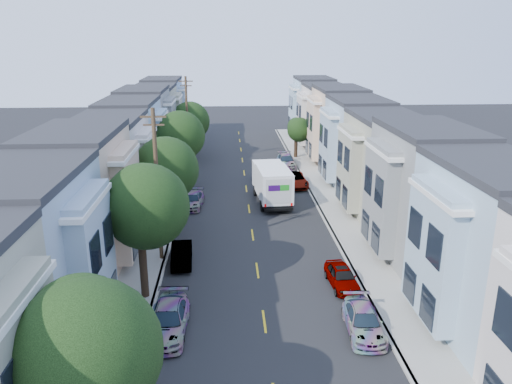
{
  "coord_description": "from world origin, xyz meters",
  "views": [
    {
      "loc": [
        -1.76,
        -28.89,
        14.26
      ],
      "look_at": [
        0.49,
        9.86,
        2.2
      ],
      "focal_mm": 35.0,
      "sensor_mm": 36.0,
      "label": 1
    }
  ],
  "objects_px": {
    "lead_sedan": "(262,176)",
    "parked_left_d": "(193,200)",
    "tree_d": "(179,136)",
    "tree_c": "(165,170)",
    "parked_right_c": "(295,180)",
    "utility_pole_near": "(157,186)",
    "parked_left_c": "(182,255)",
    "tree_b": "(145,207)",
    "parked_right_d": "(286,161)",
    "tree_e": "(189,121)",
    "parked_left_b": "(168,320)",
    "utility_pole_far": "(187,121)",
    "tree_a": "(84,353)",
    "parked_right_b": "(342,277)",
    "fedex_truck": "(272,182)",
    "parked_right_a": "(363,322)",
    "tree_far_r": "(299,130)"
  },
  "relations": [
    {
      "from": "fedex_truck",
      "to": "parked_right_b",
      "type": "relative_size",
      "value": 1.8
    },
    {
      "from": "parked_right_b",
      "to": "parked_right_d",
      "type": "distance_m",
      "value": 28.76
    },
    {
      "from": "lead_sedan",
      "to": "parked_left_d",
      "type": "height_order",
      "value": "same"
    },
    {
      "from": "utility_pole_far",
      "to": "fedex_truck",
      "type": "relative_size",
      "value": 1.43
    },
    {
      "from": "parked_left_c",
      "to": "parked_right_a",
      "type": "bearing_deg",
      "value": -44.73
    },
    {
      "from": "utility_pole_far",
      "to": "parked_right_b",
      "type": "distance_m",
      "value": 32.67
    },
    {
      "from": "parked_left_b",
      "to": "parked_left_c",
      "type": "bearing_deg",
      "value": 91.88
    },
    {
      "from": "parked_left_d",
      "to": "tree_a",
      "type": "bearing_deg",
      "value": -87.6
    },
    {
      "from": "tree_far_r",
      "to": "parked_left_d",
      "type": "xyz_separation_m",
      "value": [
        -11.79,
        -17.97,
        -2.87
      ]
    },
    {
      "from": "parked_left_b",
      "to": "utility_pole_far",
      "type": "bearing_deg",
      "value": 94.19
    },
    {
      "from": "parked_left_b",
      "to": "parked_right_c",
      "type": "distance_m",
      "value": 27.18
    },
    {
      "from": "tree_c",
      "to": "parked_left_d",
      "type": "xyz_separation_m",
      "value": [
        1.4,
        6.68,
        -4.56
      ]
    },
    {
      "from": "utility_pole_far",
      "to": "parked_right_d",
      "type": "relative_size",
      "value": 2.16
    },
    {
      "from": "tree_b",
      "to": "tree_far_r",
      "type": "relative_size",
      "value": 1.57
    },
    {
      "from": "lead_sedan",
      "to": "fedex_truck",
      "type": "bearing_deg",
      "value": -89.71
    },
    {
      "from": "parked_right_c",
      "to": "tree_e",
      "type": "bearing_deg",
      "value": 129.72
    },
    {
      "from": "tree_d",
      "to": "parked_left_b",
      "type": "xyz_separation_m",
      "value": [
        1.4,
        -24.37,
        -4.72
      ]
    },
    {
      "from": "tree_b",
      "to": "parked_left_d",
      "type": "relative_size",
      "value": 1.94
    },
    {
      "from": "tree_b",
      "to": "parked_left_c",
      "type": "height_order",
      "value": "tree_b"
    },
    {
      "from": "parked_right_c",
      "to": "tree_a",
      "type": "bearing_deg",
      "value": -110.39
    },
    {
      "from": "parked_left_c",
      "to": "parked_right_c",
      "type": "bearing_deg",
      "value": 57.08
    },
    {
      "from": "tree_c",
      "to": "parked_left_c",
      "type": "relative_size",
      "value": 2.02
    },
    {
      "from": "tree_a",
      "to": "tree_d",
      "type": "bearing_deg",
      "value": 90.0
    },
    {
      "from": "utility_pole_near",
      "to": "parked_right_c",
      "type": "distance_m",
      "value": 20.56
    },
    {
      "from": "parked_left_b",
      "to": "tree_a",
      "type": "bearing_deg",
      "value": -97.26
    },
    {
      "from": "utility_pole_far",
      "to": "parked_left_d",
      "type": "bearing_deg",
      "value": -84.73
    },
    {
      "from": "parked_left_c",
      "to": "parked_left_d",
      "type": "height_order",
      "value": "parked_left_c"
    },
    {
      "from": "tree_far_r",
      "to": "lead_sedan",
      "type": "height_order",
      "value": "tree_far_r"
    },
    {
      "from": "fedex_truck",
      "to": "parked_left_d",
      "type": "bearing_deg",
      "value": -176.98
    },
    {
      "from": "tree_b",
      "to": "parked_right_b",
      "type": "height_order",
      "value": "tree_b"
    },
    {
      "from": "utility_pole_far",
      "to": "parked_right_c",
      "type": "distance_m",
      "value": 15.27
    },
    {
      "from": "utility_pole_near",
      "to": "parked_right_b",
      "type": "distance_m",
      "value": 12.84
    },
    {
      "from": "utility_pole_near",
      "to": "tree_a",
      "type": "bearing_deg",
      "value": -90.01
    },
    {
      "from": "lead_sedan",
      "to": "parked_right_a",
      "type": "bearing_deg",
      "value": -86.92
    },
    {
      "from": "tree_c",
      "to": "parked_right_c",
      "type": "height_order",
      "value": "tree_c"
    },
    {
      "from": "tree_d",
      "to": "parked_right_b",
      "type": "distance_m",
      "value": 23.44
    },
    {
      "from": "utility_pole_far",
      "to": "lead_sedan",
      "type": "bearing_deg",
      "value": -42.84
    },
    {
      "from": "tree_c",
      "to": "parked_right_c",
      "type": "distance_m",
      "value": 17.38
    },
    {
      "from": "tree_c",
      "to": "parked_left_c",
      "type": "height_order",
      "value": "tree_c"
    },
    {
      "from": "parked_left_b",
      "to": "parked_left_c",
      "type": "xyz_separation_m",
      "value": [
        0.0,
        8.05,
        -0.06
      ]
    },
    {
      "from": "tree_b",
      "to": "parked_right_a",
      "type": "bearing_deg",
      "value": -20.33
    },
    {
      "from": "fedex_truck",
      "to": "tree_b",
      "type": "bearing_deg",
      "value": -121.05
    },
    {
      "from": "tree_d",
      "to": "parked_left_d",
      "type": "xyz_separation_m",
      "value": [
        1.4,
        -4.84,
        -4.8
      ]
    },
    {
      "from": "lead_sedan",
      "to": "parked_right_d",
      "type": "height_order",
      "value": "parked_right_d"
    },
    {
      "from": "tree_a",
      "to": "parked_right_a",
      "type": "height_order",
      "value": "tree_a"
    },
    {
      "from": "tree_far_r",
      "to": "parked_right_b",
      "type": "xyz_separation_m",
      "value": [
        -1.99,
        -33.16,
        -2.85
      ]
    },
    {
      "from": "parked_left_d",
      "to": "parked_right_c",
      "type": "bearing_deg",
      "value": 35.92
    },
    {
      "from": "tree_e",
      "to": "parked_right_d",
      "type": "bearing_deg",
      "value": -22.88
    },
    {
      "from": "tree_d",
      "to": "tree_b",
      "type": "bearing_deg",
      "value": -90.0
    },
    {
      "from": "utility_pole_far",
      "to": "tree_d",
      "type": "bearing_deg",
      "value": -90.01
    }
  ]
}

